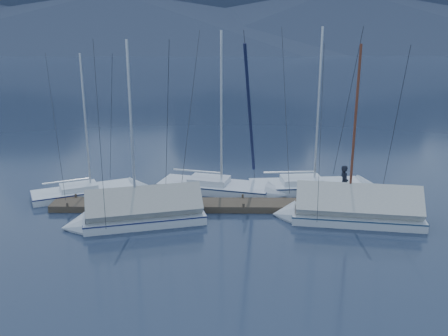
% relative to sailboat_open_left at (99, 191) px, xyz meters
% --- Properties ---
extents(ground, '(1000.00, 1000.00, 0.00)m').
position_rel_sailboat_open_left_xyz_m(ground, '(7.18, -4.33, -0.15)').
color(ground, '#151E31').
rests_on(ground, ground).
extents(dock, '(18.00, 1.50, 0.54)m').
position_rel_sailboat_open_left_xyz_m(dock, '(7.18, -2.33, -0.04)').
color(dock, '#382D23').
rests_on(dock, ground).
extents(mooring_posts, '(15.12, 1.52, 0.35)m').
position_rel_sailboat_open_left_xyz_m(mooring_posts, '(6.68, -2.33, 0.20)').
color(mooring_posts, '#382D23').
rests_on(mooring_posts, ground).
extents(sailboat_open_left, '(6.68, 4.48, 8.64)m').
position_rel_sailboat_open_left_xyz_m(sailboat_open_left, '(0.00, 0.00, 0.00)').
color(sailboat_open_left, silver).
rests_on(sailboat_open_left, ground).
extents(sailboat_open_mid, '(7.79, 3.99, 9.92)m').
position_rel_sailboat_open_left_xyz_m(sailboat_open_mid, '(7.52, 0.26, 0.02)').
color(sailboat_open_mid, silver).
rests_on(sailboat_open_mid, ground).
extents(sailboat_open_right, '(7.82, 3.28, 10.13)m').
position_rel_sailboat_open_left_xyz_m(sailboat_open_right, '(12.95, 0.72, 0.03)').
color(sailboat_open_right, silver).
rests_on(sailboat_open_right, ground).
extents(sailboat_covered_near, '(7.44, 3.39, 9.34)m').
position_rel_sailboat_open_left_xyz_m(sailboat_covered_near, '(13.12, -3.96, 0.31)').
color(sailboat_covered_near, silver).
rests_on(sailboat_covered_near, ground).
extents(sailboat_covered_far, '(7.04, 3.67, 9.47)m').
position_rel_sailboat_open_left_xyz_m(sailboat_covered_far, '(2.84, -4.48, 0.31)').
color(sailboat_covered_far, silver).
rests_on(sailboat_covered_far, ground).
extents(person, '(0.56, 0.75, 1.88)m').
position_rel_sailboat_open_left_xyz_m(person, '(13.50, -1.88, 1.13)').
color(person, black).
rests_on(person, dock).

